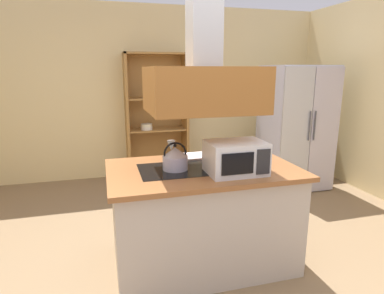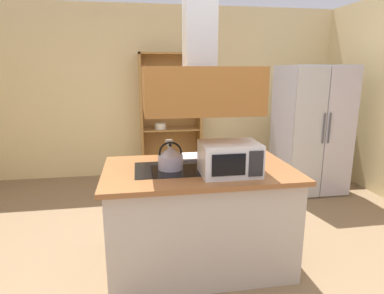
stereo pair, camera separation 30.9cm
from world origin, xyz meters
The scene contains 10 objects.
ground_plane centered at (0.00, 0.00, 0.00)m, with size 7.80×7.80×0.00m, color #856A4A.
wall_back centered at (0.00, 3.00, 1.35)m, with size 6.00×0.12×2.70m, color beige.
kitchen_island centered at (0.15, 0.21, 0.45)m, with size 1.61×0.99×0.90m.
range_hood centered at (0.15, 0.21, 1.69)m, with size 0.90×0.70×1.32m.
refrigerator centered at (2.07, 1.80, 0.89)m, with size 0.90×0.78×1.78m.
dish_cabinet centered at (0.17, 2.78, 0.88)m, with size 0.96×0.40×1.97m.
kettle centered at (-0.09, 0.21, 1.00)m, with size 0.21×0.21×0.23m.
cutting_board centered at (0.19, 0.56, 0.91)m, with size 0.34×0.24×0.02m, color white.
microwave centered at (0.36, 0.00, 1.03)m, with size 0.46×0.35×0.26m.
wine_glass_on_counter centered at (-0.08, 0.42, 1.05)m, with size 0.08×0.08×0.21m.
Camera 1 is at (-0.65, -2.34, 1.72)m, focal length 30.50 mm.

